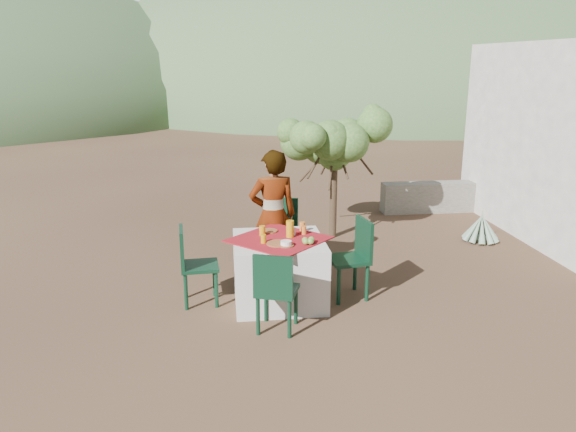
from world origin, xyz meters
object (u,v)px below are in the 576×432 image
Objects in this scene: table at (279,270)px; agave at (481,229)px; chair_left at (193,262)px; person at (273,215)px; chair_near at (275,289)px; shrub_tree at (337,147)px; chair_right at (354,254)px; chair_far at (280,230)px; juice_pitcher at (290,229)px.

table reaches higher than agave.
person is at bearing -59.48° from chair_left.
shrub_tree reaches higher than chair_near.
chair_right reaches higher than chair_left.
chair_far is 1.31m from chair_right.
person is (0.00, 0.73, 0.46)m from table.
shrub_tree reaches higher than chair_left.
chair_far is at bearing 90.68° from juice_pitcher.
chair_left is at bearing -157.22° from agave.
table is 0.81m from chair_near.
table is 6.69× the size of juice_pitcher.
chair_left is at bearing -132.14° from shrub_tree.
chair_near is 1.30m from chair_right.
shrub_tree is 2.98× the size of agave.
shrub_tree is at bearing 66.60° from juice_pitcher.
chair_near is at bearing -142.49° from agave.
chair_right reaches higher than chair_near.
chair_right is 2.57m from shrub_tree.
juice_pitcher is at bearing 93.54° from person.
chair_near is at bearing -98.36° from table.
chair_near is at bearing -138.15° from chair_left.
shrub_tree reaches higher than table.
table is at bearing -98.26° from chair_right.
shrub_tree is (1.04, 1.34, 0.90)m from chair_far.
shrub_tree is (1.16, 2.42, 1.05)m from table.
chair_far is 1.92m from shrub_tree.
table is 2.88m from shrub_tree.
shrub_tree is (2.14, 2.37, 0.92)m from chair_left.
person reaches higher than chair_left.
chair_right is at bearing -96.39° from shrub_tree.
table is 1.37× the size of chair_right.
agave is 3.12× the size of juice_pitcher.
chair_right is at bearing -143.12° from agave.
chair_far is at bearing -166.28° from agave.
table is at bearing -150.85° from agave.
table is at bearing 82.42° from person.
chair_right is (1.88, -0.02, 0.02)m from chair_left.
chair_far is at bearing -78.48° from chair_near.
table is at bearing -115.64° from shrub_tree.
agave is (3.35, 1.14, -0.63)m from person.
person is 8.59× the size of juice_pitcher.
chair_left is 1.88m from chair_right.
person is at bearing 89.91° from table.
table is at bearing -96.86° from chair_left.
chair_near is at bearing -111.69° from shrub_tree.
chair_left reaches higher than table.
shrub_tree reaches higher than agave.
chair_near is 4.51× the size of juice_pitcher.
juice_pitcher is (1.12, -0.00, 0.35)m from chair_left.
chair_far is 4.91× the size of juice_pitcher.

